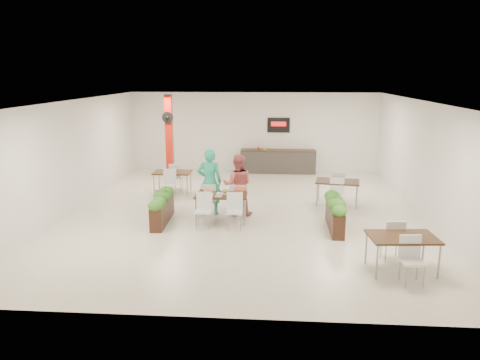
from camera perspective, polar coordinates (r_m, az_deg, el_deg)
name	(u,v)px	position (r m, az deg, el deg)	size (l,w,h in m)	color
ground	(244,213)	(13.59, 0.51, -3.99)	(12.00, 12.00, 0.00)	beige
room_shell	(244,144)	(13.15, 0.52, 4.40)	(10.10, 12.10, 3.22)	white
red_column	(169,138)	(17.36, -8.62, 5.12)	(0.40, 0.41, 3.20)	#AD180B
service_counter	(278,161)	(18.95, 4.65, 2.35)	(3.00, 0.64, 2.20)	#312E2B
main_table	(221,199)	(12.66, -2.36, -2.29)	(1.41, 1.64, 0.92)	black
diner_man	(210,182)	(13.26, -3.72, -0.21)	(0.69, 0.45, 1.90)	#29B48A
diner_woman	(238,185)	(13.19, -0.28, -0.60)	(0.85, 0.66, 1.74)	#CF5C5D
planter_left	(162,204)	(12.78, -9.48, -2.90)	(0.45, 1.93, 1.01)	black
planter_right	(335,211)	(12.31, 11.52, -3.67)	(0.41, 1.90, 0.99)	black
side_table_a	(172,175)	(15.72, -8.23, 0.59)	(1.22, 1.62, 0.92)	black
side_table_b	(337,184)	(14.55, 11.79, -0.54)	(1.41, 1.67, 0.92)	black
side_table_c	(402,241)	(10.06, 19.17, -7.09)	(1.41, 1.65, 0.92)	black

